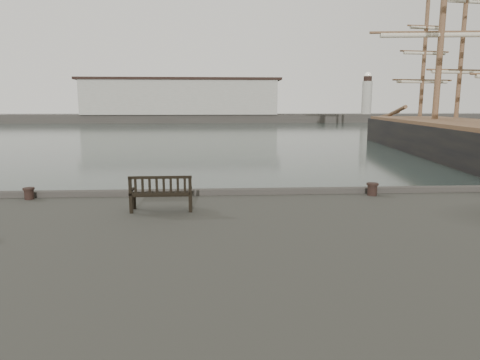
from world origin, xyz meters
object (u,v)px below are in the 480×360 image
(bollard_left, at_px, (29,194))
(tall_ship_far, at_px, (454,137))
(bollard_right, at_px, (372,189))
(bench, at_px, (162,200))

(bollard_left, bearing_deg, tall_ship_far, 45.89)
(bollard_right, bearing_deg, bollard_left, 179.60)
(bench, relative_size, tall_ship_far, 0.07)
(bench, relative_size, bollard_right, 4.25)
(bollard_left, bearing_deg, bollard_right, -0.40)
(bollard_left, xyz_separation_m, tall_ship_far, (33.59, 34.64, -1.03))
(bench, xyz_separation_m, tall_ship_far, (29.28, 36.35, -1.16))
(bench, height_order, bollard_right, bench)
(bollard_left, relative_size, tall_ship_far, 0.01)
(bollard_left, distance_m, bollard_right, 10.89)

